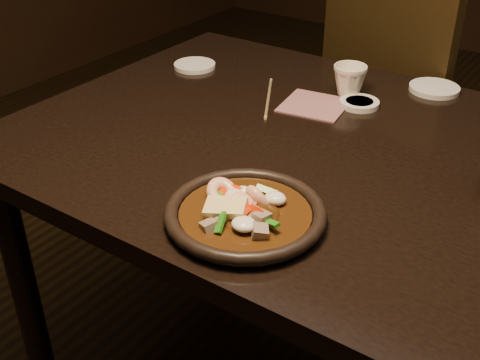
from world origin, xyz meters
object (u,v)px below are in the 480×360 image
Objects in this scene: chair at (403,122)px; plate at (245,214)px; table at (402,205)px; tea_cup at (349,79)px.

chair is 1.00m from plate.
table is at bearing 62.84° from plate.
tea_cup is at bearing 99.16° from plate.
plate is at bearing 114.53° from chair.
table is 20.78× the size of tea_cup.
plate is 3.36× the size of tea_cup.
table is 1.67× the size of chair.
table is 0.72m from chair.
chair is (-0.24, 0.67, -0.15)m from table.
table is 0.37m from tea_cup.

